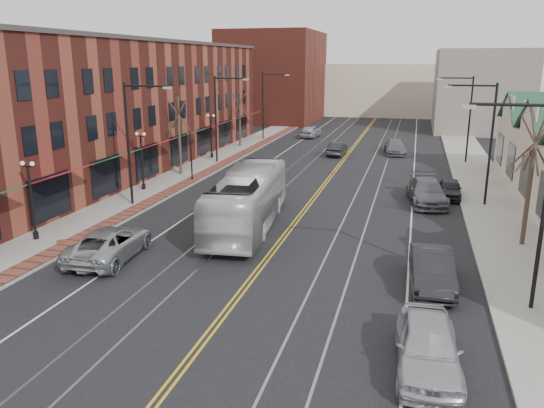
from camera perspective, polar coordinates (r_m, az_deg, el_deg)
The scene contains 30 objects.
ground at distance 18.91m, azimuth -7.94°, elevation -15.10°, with size 160.00×160.00×0.00m, color black.
sidewalk_left at distance 40.72m, azimuth -12.62°, elevation 1.42°, with size 4.00×120.00×0.15m, color gray.
sidewalk_right at distance 36.59m, azimuth 22.98°, elevation -0.98°, with size 4.00×120.00×0.15m, color gray.
building_left at distance 49.33m, azimuth -16.52°, elevation 9.91°, with size 10.00×50.00×11.00m, color maroon.
backdrop_left at distance 87.95m, azimuth 0.19°, elevation 13.53°, with size 14.00×18.00×14.00m, color maroon.
backdrop_mid at distance 100.30m, azimuth 11.55°, elevation 12.00°, with size 22.00×14.00×9.00m, color beige.
backdrop_right at distance 80.48m, azimuth 21.49°, elevation 11.29°, with size 12.00×16.00×11.00m, color slate.
streetlight_l_1 at distance 35.93m, azimuth -14.66°, elevation 7.54°, with size 3.33×0.25×8.00m.
streetlight_l_2 at distance 50.37m, azimuth -5.60°, elevation 10.00°, with size 3.33×0.25×8.00m.
streetlight_l_3 at distance 65.54m, azimuth -0.59°, elevation 11.25°, with size 3.33×0.25×8.00m.
streetlight_r_0 at distance 21.87m, azimuth 26.37°, elevation 1.79°, with size 3.33×0.25×8.00m.
streetlight_r_1 at distance 37.48m, azimuth 21.92°, elevation 7.24°, with size 3.33×0.25×8.00m.
streetlight_r_2 at distance 53.32m, azimuth 20.07°, elevation 9.45°, with size 3.33×0.25×8.00m.
lamppost_l_1 at distance 30.95m, azimuth -24.41°, elevation 0.16°, with size 0.84×0.28×4.27m.
lamppost_l_2 at distance 40.66m, azimuth -13.79°, elevation 4.40°, with size 0.84×0.28×4.27m.
lamppost_l_3 at distance 53.17m, azimuth -6.54°, elevation 7.18°, with size 0.84×0.28×4.27m.
tree_left_near at distance 45.60m, azimuth -9.94°, elevation 7.40°, with size 1.78×1.37×6.48m.
tree_left_far at distance 60.40m, azimuth -3.50°, elevation 9.22°, with size 1.66×1.28×6.02m.
tree_right_mid at distance 30.09m, azimuth 26.05°, elevation 2.62°, with size 1.90×1.46×6.93m.
manhole_far at distance 30.53m, azimuth -21.66°, elevation -3.74°, with size 0.60×0.60×0.02m, color #592D19.
traffic_signal at distance 43.19m, azimuth -8.69°, elevation 5.47°, with size 0.18×0.15×3.80m.
transit_bus at distance 30.84m, azimuth -2.61°, elevation 0.47°, with size 2.82×12.04×3.35m, color silver.
parked_suv at distance 27.34m, azimuth -17.05°, elevation -4.08°, with size 2.63×5.70×1.58m, color #A0A3A7.
parked_car_a at distance 17.87m, azimuth 16.42°, elevation -14.47°, with size 1.96×4.88×1.66m, color #B1B3B9.
parked_car_b at distance 23.99m, azimuth 16.82°, elevation -6.74°, with size 1.71×4.89×1.61m, color black.
parked_car_c at distance 37.71m, azimuth 16.31°, elevation 1.26°, with size 2.33×5.72×1.66m, color #5C5C63.
parked_car_d at distance 39.76m, azimuth 18.55°, elevation 1.55°, with size 1.60×3.98×1.35m, color black.
distant_car_left at distance 55.41m, azimuth 7.03°, elevation 5.91°, with size 1.47×4.23×1.39m, color black.
distant_car_right at distance 57.46m, azimuth 13.12°, elevation 6.01°, with size 2.10×5.16×1.50m, color slate.
distant_car_far at distance 68.52m, azimuth 4.20°, elevation 7.83°, with size 1.88×4.68×1.60m, color #A7AAAE.
Camera 1 is at (6.65, -14.95, 9.48)m, focal length 35.00 mm.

